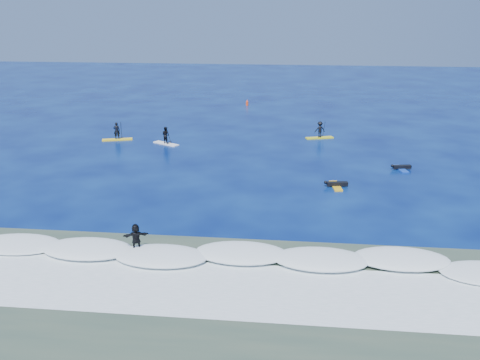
# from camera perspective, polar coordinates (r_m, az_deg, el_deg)

# --- Properties ---
(ground) EXTENTS (160.00, 160.00, 0.00)m
(ground) POSITION_cam_1_polar(r_m,az_deg,el_deg) (36.56, 0.20, -1.36)
(ground) COLOR #030C45
(ground) RESTS_ON ground
(shallow_water) EXTENTS (90.00, 13.00, 0.01)m
(shallow_water) POSITION_cam_1_polar(r_m,az_deg,el_deg) (23.96, -3.43, -12.66)
(shallow_water) COLOR #314337
(shallow_water) RESTS_ON ground
(breaking_wave) EXTENTS (40.00, 6.00, 0.30)m
(breaking_wave) POSITION_cam_1_polar(r_m,az_deg,el_deg) (27.42, -2.04, -8.39)
(breaking_wave) COLOR white
(breaking_wave) RESTS_ON ground
(whitewater) EXTENTS (34.00, 5.00, 0.02)m
(whitewater) POSITION_cam_1_polar(r_m,az_deg,el_deg) (24.81, -3.04, -11.49)
(whitewater) COLOR silver
(whitewater) RESTS_ON ground
(sup_paddler_left) EXTENTS (2.88, 1.49, 1.96)m
(sup_paddler_left) POSITION_cam_1_polar(r_m,az_deg,el_deg) (51.89, -12.99, 4.84)
(sup_paddler_left) COLOR yellow
(sup_paddler_left) RESTS_ON ground
(sup_paddler_center) EXTENTS (2.64, 1.91, 1.87)m
(sup_paddler_center) POSITION_cam_1_polar(r_m,az_deg,el_deg) (49.48, -7.91, 4.59)
(sup_paddler_center) COLOR white
(sup_paddler_center) RESTS_ON ground
(sup_paddler_right) EXTENTS (2.75, 1.45, 1.88)m
(sup_paddler_right) POSITION_cam_1_polar(r_m,az_deg,el_deg) (51.78, 8.50, 5.22)
(sup_paddler_right) COLOR yellow
(sup_paddler_right) RESTS_ON ground
(prone_paddler_near) EXTENTS (1.71, 2.20, 0.45)m
(prone_paddler_near) POSITION_cam_1_polar(r_m,az_deg,el_deg) (38.31, 10.20, -0.48)
(prone_paddler_near) COLOR gold
(prone_paddler_near) RESTS_ON ground
(prone_paddler_far) EXTENTS (1.63, 2.11, 0.43)m
(prone_paddler_far) POSITION_cam_1_polar(r_m,az_deg,el_deg) (43.47, 16.79, 1.28)
(prone_paddler_far) COLOR #1742AF
(prone_paddler_far) RESTS_ON ground
(wave_surfer) EXTENTS (2.17, 1.27, 1.52)m
(wave_surfer) POSITION_cam_1_polar(r_m,az_deg,el_deg) (28.06, -11.02, -6.16)
(wave_surfer) COLOR white
(wave_surfer) RESTS_ON breaking_wave
(marker_buoy) EXTENTS (0.32, 0.32, 0.77)m
(marker_buoy) POSITION_cam_1_polar(r_m,az_deg,el_deg) (68.13, 0.76, 8.23)
(marker_buoy) COLOR #F74116
(marker_buoy) RESTS_ON ground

